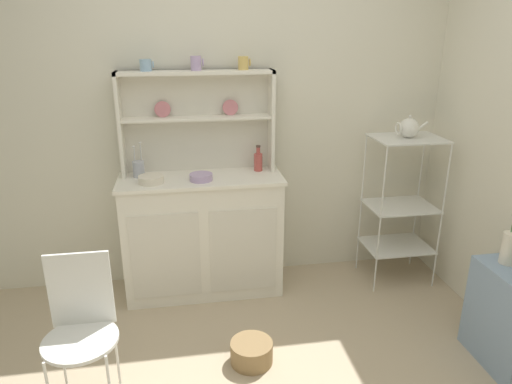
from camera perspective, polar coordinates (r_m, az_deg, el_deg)
name	(u,v)px	position (r m, az deg, el deg)	size (l,w,h in m)	color
wall_back	(230,117)	(3.44, -3.20, 9.13)	(3.84, 0.05, 2.50)	silver
hutch_cabinet	(203,233)	(3.42, -6.51, -5.06)	(1.14, 0.45, 0.89)	white
hutch_shelf_unit	(197,114)	(3.32, -7.23, 9.50)	(1.06, 0.18, 0.71)	silver
bakers_rack	(402,196)	(3.63, 17.38, -0.48)	(0.49, 0.38, 1.13)	silver
side_shelf_blue	(511,319)	(3.12, 28.72, -13.48)	(0.28, 0.48, 0.59)	#849EBC
wire_chair	(81,322)	(2.50, -20.64, -14.64)	(0.36, 0.36, 0.85)	white
floor_basket	(252,352)	(2.90, -0.55, -19.01)	(0.25, 0.25, 0.13)	#93754C
cup_sky_0	(146,65)	(3.25, -13.32, 14.86)	(0.09, 0.08, 0.08)	#8EB2D1
cup_lilac_1	(196,63)	(3.24, -7.31, 15.37)	(0.09, 0.07, 0.09)	#B79ECC
cup_gold_2	(244,63)	(3.27, -1.53, 15.50)	(0.08, 0.07, 0.09)	#DBB760
bowl_mixing_large	(151,179)	(3.19, -12.72, 1.53)	(0.17, 0.17, 0.05)	silver
bowl_floral_medium	(201,177)	(3.19, -6.74, 1.83)	(0.16, 0.16, 0.05)	#B79ECC
jam_bottle	(258,161)	(3.37, 0.27, 3.81)	(0.06, 0.06, 0.19)	#B74C47
utensil_jar	(139,169)	(3.33, -14.17, 2.78)	(0.08, 0.08, 0.25)	#B2B7C6
porcelain_teapot	(409,128)	(3.50, 18.21, 7.47)	(0.23, 0.14, 0.16)	white
flower_vase	(510,246)	(3.02, 28.61, -5.80)	(0.09, 0.09, 0.32)	silver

